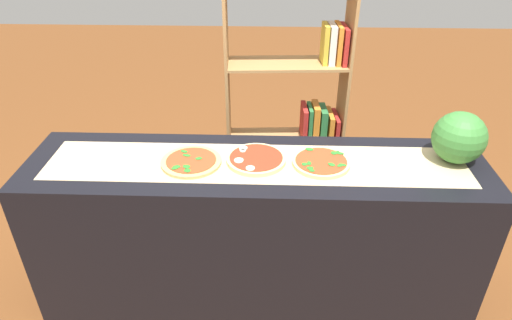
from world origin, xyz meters
The scene contains 8 objects.
ground_plane centered at (0.00, 0.00, 0.00)m, with size 12.00×12.00×0.00m, color brown.
counter centered at (0.00, 0.00, 0.45)m, with size 2.39×0.60×0.91m, color black.
parchment_paper centered at (0.00, 0.00, 0.91)m, with size 2.14×0.38×0.00m, color tan.
pizza_spinach_0 centered at (-0.33, -0.01, 0.92)m, with size 0.31×0.31×0.02m.
pizza_mozzarella_1 centered at (0.00, 0.02, 0.92)m, with size 0.31×0.31×0.03m.
pizza_spinach_2 centered at (0.33, 0.00, 0.92)m, with size 0.29×0.29×0.03m.
watermelon centered at (1.02, 0.07, 1.04)m, with size 0.27×0.27×0.27m, color #387A33.
bookshelf centered at (0.28, 0.92, 0.73)m, with size 0.83×0.34×1.68m.
Camera 1 is at (0.07, -1.96, 2.13)m, focal length 31.65 mm.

